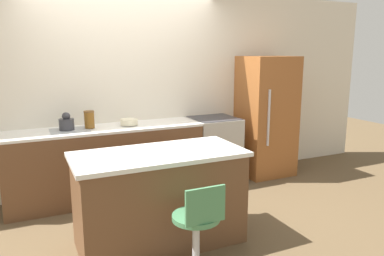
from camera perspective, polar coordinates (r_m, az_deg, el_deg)
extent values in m
plane|color=brown|center=(4.72, -7.48, -11.03)|extent=(14.00, 14.00, 0.00)
cube|color=silver|center=(5.00, -10.10, 5.60)|extent=(8.00, 0.06, 2.60)
cube|color=brown|center=(4.78, -12.84, -5.39)|extent=(2.36, 0.59, 0.87)
cube|color=white|center=(4.67, -13.09, -0.10)|extent=(2.36, 0.59, 0.03)
cube|color=#9EA3A8|center=(4.61, -18.13, -0.30)|extent=(0.44, 0.33, 0.01)
cube|color=brown|center=(3.61, -4.92, -10.90)|extent=(1.52, 0.70, 0.86)
cube|color=white|center=(3.47, -5.05, -4.01)|extent=(1.58, 0.74, 0.04)
cube|color=#B7B2A8|center=(5.27, 3.34, -3.33)|extent=(0.62, 0.59, 0.90)
cube|color=black|center=(5.06, 4.94, -5.61)|extent=(0.44, 0.01, 0.32)
cube|color=#333338|center=(5.18, 3.40, 1.54)|extent=(0.59, 0.56, 0.01)
cube|color=#995628|center=(5.61, 11.22, 1.77)|extent=(0.73, 0.64, 1.74)
cube|color=silver|center=(5.22, 11.61, 1.50)|extent=(0.02, 0.02, 0.78)
cylinder|color=#B7B7BC|center=(3.18, 0.60, -17.82)|extent=(0.06, 0.06, 0.50)
cylinder|color=#478456|center=(3.06, 0.61, -13.41)|extent=(0.38, 0.38, 0.04)
cube|color=#478456|center=(2.85, 2.06, -11.73)|extent=(0.33, 0.02, 0.28)
cylinder|color=#333338|center=(4.60, -18.57, 0.53)|extent=(0.17, 0.17, 0.13)
sphere|color=#333338|center=(4.58, -18.65, 1.71)|extent=(0.09, 0.09, 0.09)
cylinder|color=beige|center=(4.74, -9.56, 0.92)|extent=(0.21, 0.21, 0.07)
cylinder|color=brown|center=(4.63, -15.37, 1.16)|extent=(0.12, 0.12, 0.19)
cylinder|color=brown|center=(4.61, -15.44, 2.42)|extent=(0.12, 0.12, 0.02)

